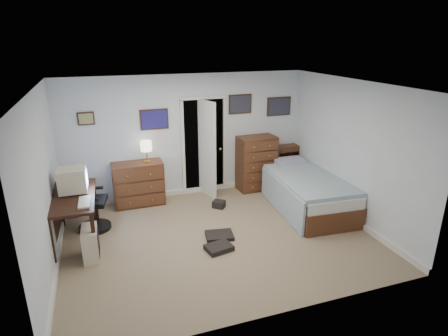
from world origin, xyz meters
The scene contains 15 objects.
floor centered at (0.00, 0.00, -0.01)m, with size 5.00×4.00×0.02m, color gray.
computer_desk centered at (-2.30, 0.57, 0.64)m, with size 0.70×1.45×0.83m.
crt_monitor centered at (-2.18, 0.72, 1.03)m, with size 0.44×0.41×0.40m.
keyboard centered at (-2.02, 0.22, 0.84)m, with size 0.17×0.44×0.03m, color beige.
pc_tower centered at (-2.00, 0.02, 0.25)m, with size 0.24×0.47×0.50m.
office_chair centered at (-2.00, 0.98, 0.44)m, with size 0.64×0.64×1.13m.
media_stack centered at (-2.32, 1.58, 0.42)m, with size 0.17×0.17×0.83m, color maroon.
low_dresser centered at (-1.07, 1.77, 0.43)m, with size 0.97×0.48×0.86m, color #5A2E1C.
table_lamp centered at (-0.87, 1.77, 1.17)m, with size 0.22×0.22×0.42m.
doorway centered at (0.35, 2.27, 1.00)m, with size 0.96×1.12×2.05m.
tall_dresser centered at (1.45, 1.75, 0.59)m, with size 0.80×0.47×1.18m, color #5A2E1C.
headboard_bookcase centered at (2.47, 1.86, 0.47)m, with size 0.98×0.27×0.88m.
bed centered at (1.98, 0.54, 0.34)m, with size 1.32×2.29×0.73m.
wall_posters centered at (0.57, 1.98, 1.75)m, with size 4.38×0.04×0.60m.
floor_clutter centered at (0.05, 0.08, 0.04)m, with size 0.86×1.81×0.14m.
Camera 1 is at (-1.70, -5.28, 3.17)m, focal length 30.00 mm.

